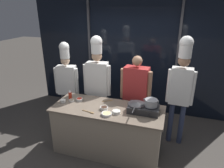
{
  "coord_description": "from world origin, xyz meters",
  "views": [
    {
      "loc": [
        0.99,
        -2.89,
        2.51
      ],
      "look_at": [
        0.0,
        0.25,
        1.23
      ],
      "focal_mm": 32.0,
      "sensor_mm": 36.0,
      "label": 1
    }
  ],
  "objects": [
    {
      "name": "window_wall_back",
      "position": [
        0.0,
        1.79,
        1.35
      ],
      "size": [
        5.01,
        0.09,
        2.7
      ],
      "color": "black",
      "rests_on": "ground_plane"
    },
    {
      "name": "ground_plane",
      "position": [
        0.0,
        0.0,
        0.0
      ],
      "size": [
        24.0,
        24.0,
        0.0
      ],
      "primitive_type": "plane",
      "color": "#47423D"
    },
    {
      "name": "frying_pan",
      "position": [
        0.49,
        0.05,
        1.03
      ],
      "size": [
        0.31,
        0.53,
        0.04
      ],
      "color": "#232326",
      "rests_on": "portable_stove"
    },
    {
      "name": "demo_counter",
      "position": [
        0.0,
        0.0,
        0.44
      ],
      "size": [
        1.92,
        0.78,
        0.88
      ],
      "color": "gray",
      "rests_on": "ground_plane"
    },
    {
      "name": "prep_bowl_ginger",
      "position": [
        0.06,
        -0.24,
        0.9
      ],
      "size": [
        0.17,
        0.17,
        0.04
      ],
      "color": "white",
      "rests_on": "demo_counter"
    },
    {
      "name": "person_guest",
      "position": [
        0.36,
        0.65,
        1.01
      ],
      "size": [
        0.61,
        0.27,
        1.68
      ],
      "rotation": [
        0.0,
        0.0,
        3.06
      ],
      "color": "#4C4C51",
      "rests_on": "ground_plane"
    },
    {
      "name": "prep_bowl_mushrooms",
      "position": [
        -0.71,
        0.04,
        0.9
      ],
      "size": [
        0.1,
        0.1,
        0.04
      ],
      "color": "white",
      "rests_on": "demo_counter"
    },
    {
      "name": "prep_bowl_rice",
      "position": [
        -0.85,
        -0.04,
        0.91
      ],
      "size": [
        0.1,
        0.1,
        0.05
      ],
      "color": "white",
      "rests_on": "demo_counter"
    },
    {
      "name": "prep_bowl_soy_glaze",
      "position": [
        -0.04,
        -0.07,
        0.91
      ],
      "size": [
        0.14,
        0.14,
        0.05
      ],
      "color": "white",
      "rests_on": "demo_counter"
    },
    {
      "name": "stock_pot",
      "position": [
        0.72,
        0.05,
        1.07
      ],
      "size": [
        0.24,
        0.21,
        0.12
      ],
      "color": "#93969B",
      "rests_on": "portable_stove"
    },
    {
      "name": "prep_bowl_garlic",
      "position": [
        0.2,
        -0.13,
        0.91
      ],
      "size": [
        0.14,
        0.14,
        0.05
      ],
      "color": "white",
      "rests_on": "demo_counter"
    },
    {
      "name": "serving_spoon_slotted",
      "position": [
        -0.06,
        0.27,
        0.89
      ],
      "size": [
        0.18,
        0.13,
        0.02
      ],
      "color": "olive",
      "rests_on": "demo_counter"
    },
    {
      "name": "chef_sous",
      "position": [
        -0.41,
        0.59,
        1.19
      ],
      "size": [
        0.55,
        0.26,
        2.01
      ],
      "rotation": [
        0.0,
        0.0,
        3.25
      ],
      "color": "#4C4C51",
      "rests_on": "ground_plane"
    },
    {
      "name": "serving_spoon_solid",
      "position": [
        -0.22,
        -0.24,
        0.89
      ],
      "size": [
        0.23,
        0.07,
        0.02
      ],
      "color": "olive",
      "rests_on": "demo_counter"
    },
    {
      "name": "prep_bowl_chili_flakes",
      "position": [
        -0.59,
        0.11,
        0.91
      ],
      "size": [
        0.12,
        0.12,
        0.05
      ],
      "color": "white",
      "rests_on": "demo_counter"
    },
    {
      "name": "chef_head",
      "position": [
        -1.12,
        0.6,
        1.09
      ],
      "size": [
        0.51,
        0.27,
        1.86
      ],
      "rotation": [
        0.0,
        0.0,
        3.34
      ],
      "color": "#4C4C51",
      "rests_on": "ground_plane"
    },
    {
      "name": "chef_line",
      "position": [
        1.17,
        0.63,
        1.27
      ],
      "size": [
        0.48,
        0.23,
        2.07
      ],
      "rotation": [
        0.0,
        0.0,
        3.09
      ],
      "color": "#2D3856",
      "rests_on": "ground_plane"
    },
    {
      "name": "squeeze_bottle_chili",
      "position": [
        -0.79,
        0.14,
        0.96
      ],
      "size": [
        0.06,
        0.06,
        0.18
      ],
      "color": "red",
      "rests_on": "demo_counter"
    },
    {
      "name": "portable_stove",
      "position": [
        0.61,
        0.05,
        0.94
      ],
      "size": [
        0.5,
        0.33,
        0.13
      ],
      "color": "#28282B",
      "rests_on": "demo_counter"
    }
  ]
}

